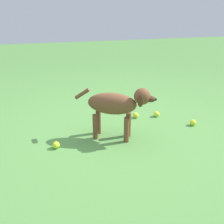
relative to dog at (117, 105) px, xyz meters
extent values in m
plane|color=#548C42|center=(-0.10, -0.11, -0.35)|extent=(14.00, 14.00, 0.00)
ellipsoid|color=brown|center=(0.04, -0.02, 0.01)|extent=(0.50, 0.38, 0.21)
cylinder|color=brown|center=(-0.12, 0.00, -0.22)|extent=(0.05, 0.05, 0.25)
cylinder|color=brown|center=(-0.07, 0.10, -0.22)|extent=(0.05, 0.05, 0.25)
cylinder|color=brown|center=(0.15, -0.15, -0.22)|extent=(0.05, 0.05, 0.25)
cylinder|color=brown|center=(0.20, -0.04, -0.22)|extent=(0.05, 0.05, 0.25)
ellipsoid|color=brown|center=(-0.21, 0.11, 0.10)|extent=(0.20, 0.19, 0.15)
ellipsoid|color=#472B19|center=(-0.27, 0.14, 0.08)|extent=(0.13, 0.11, 0.06)
sphere|color=black|center=(-0.31, 0.17, 0.08)|extent=(0.03, 0.03, 0.03)
ellipsoid|color=#472B19|center=(-0.24, 0.04, 0.08)|extent=(0.06, 0.05, 0.12)
ellipsoid|color=#472B19|center=(-0.17, 0.17, 0.08)|extent=(0.06, 0.05, 0.12)
cylinder|color=brown|center=(0.30, -0.16, 0.09)|extent=(0.15, 0.10, 0.12)
sphere|color=#C4E12C|center=(0.59, 0.05, -0.32)|extent=(0.07, 0.07, 0.07)
sphere|color=#CDDC2B|center=(-0.89, -0.04, -0.32)|extent=(0.07, 0.07, 0.07)
sphere|color=#CBDF36|center=(-0.60, -0.37, -0.32)|extent=(0.07, 0.07, 0.07)
sphere|color=yellow|center=(-0.35, -0.40, -0.32)|extent=(0.07, 0.07, 0.07)
camera|label=1|loc=(0.65, 2.17, 0.88)|focal=41.23mm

